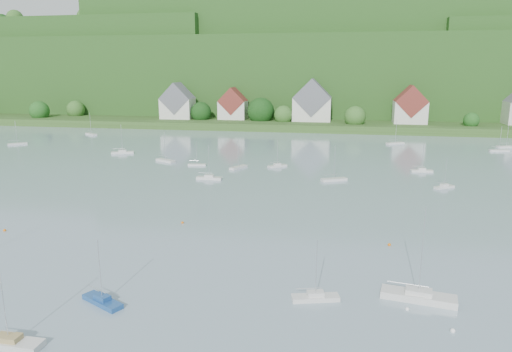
{
  "coord_description": "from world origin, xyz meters",
  "views": [
    {
      "loc": [
        17.46,
        -12.71,
        24.54
      ],
      "look_at": [
        1.34,
        75.0,
        4.0
      ],
      "focal_mm": 32.5,
      "sensor_mm": 36.0,
      "label": 1
    }
  ],
  "objects_px": {
    "near_sailboat_1": "(102,300)",
    "near_sailboat_4": "(418,296)",
    "near_sailboat_2": "(9,342)",
    "near_sailboat_3": "(315,297)"
  },
  "relations": [
    {
      "from": "near_sailboat_2",
      "to": "near_sailboat_4",
      "type": "xyz_separation_m",
      "value": [
        37.92,
        15.78,
        0.07
      ]
    },
    {
      "from": "near_sailboat_3",
      "to": "near_sailboat_4",
      "type": "bearing_deg",
      "value": -4.48
    },
    {
      "from": "near_sailboat_1",
      "to": "near_sailboat_2",
      "type": "relative_size",
      "value": 0.85
    },
    {
      "from": "near_sailboat_1",
      "to": "near_sailboat_4",
      "type": "bearing_deg",
      "value": 38.96
    },
    {
      "from": "near_sailboat_2",
      "to": "near_sailboat_3",
      "type": "xyz_separation_m",
      "value": [
        26.88,
        13.74,
        -0.04
      ]
    },
    {
      "from": "near_sailboat_1",
      "to": "near_sailboat_4",
      "type": "relative_size",
      "value": 0.68
    },
    {
      "from": "near_sailboat_2",
      "to": "near_sailboat_4",
      "type": "distance_m",
      "value": 41.07
    },
    {
      "from": "near_sailboat_3",
      "to": "near_sailboat_4",
      "type": "height_order",
      "value": "near_sailboat_4"
    },
    {
      "from": "near_sailboat_2",
      "to": "near_sailboat_4",
      "type": "bearing_deg",
      "value": 22.88
    },
    {
      "from": "near_sailboat_1",
      "to": "near_sailboat_3",
      "type": "xyz_separation_m",
      "value": [
        22.45,
        4.95,
        -0.01
      ]
    }
  ]
}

